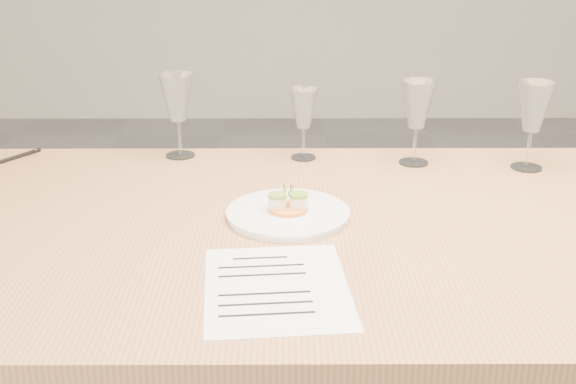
{
  "coord_description": "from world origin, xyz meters",
  "views": [
    {
      "loc": [
        -0.26,
        -1.37,
        1.35
      ],
      "look_at": [
        -0.26,
        0.05,
        0.8
      ],
      "focal_mm": 45.0,
      "sensor_mm": 36.0,
      "label": 1
    }
  ],
  "objects_px": {
    "ballpoint_pen": "(18,156)",
    "wine_glass_1": "(304,110)",
    "dinner_plate": "(288,213)",
    "wine_glass_3": "(534,108)",
    "dining_table": "(409,252)",
    "recipe_sheet": "(276,287)",
    "wine_glass_0": "(177,99)",
    "wine_glass_2": "(417,106)"
  },
  "relations": [
    {
      "from": "ballpoint_pen",
      "to": "wine_glass_1",
      "type": "height_order",
      "value": "wine_glass_1"
    },
    {
      "from": "recipe_sheet",
      "to": "wine_glass_3",
      "type": "distance_m",
      "value": 0.88
    },
    {
      "from": "recipe_sheet",
      "to": "ballpoint_pen",
      "type": "bearing_deg",
      "value": 129.61
    },
    {
      "from": "recipe_sheet",
      "to": "wine_glass_0",
      "type": "xyz_separation_m",
      "value": [
        -0.26,
        0.71,
        0.15
      ]
    },
    {
      "from": "dinner_plate",
      "to": "wine_glass_2",
      "type": "bearing_deg",
      "value": 47.25
    },
    {
      "from": "wine_glass_0",
      "to": "recipe_sheet",
      "type": "bearing_deg",
      "value": -69.91
    },
    {
      "from": "dinner_plate",
      "to": "ballpoint_pen",
      "type": "height_order",
      "value": "dinner_plate"
    },
    {
      "from": "wine_glass_0",
      "to": "wine_glass_1",
      "type": "relative_size",
      "value": 1.18
    },
    {
      "from": "recipe_sheet",
      "to": "wine_glass_0",
      "type": "height_order",
      "value": "wine_glass_0"
    },
    {
      "from": "ballpoint_pen",
      "to": "recipe_sheet",
      "type": "bearing_deg",
      "value": -101.28
    },
    {
      "from": "dinner_plate",
      "to": "recipe_sheet",
      "type": "height_order",
      "value": "dinner_plate"
    },
    {
      "from": "wine_glass_3",
      "to": "dinner_plate",
      "type": "bearing_deg",
      "value": -152.69
    },
    {
      "from": "wine_glass_2",
      "to": "wine_glass_3",
      "type": "xyz_separation_m",
      "value": [
        0.28,
        -0.04,
        0.0
      ]
    },
    {
      "from": "wine_glass_1",
      "to": "wine_glass_2",
      "type": "height_order",
      "value": "wine_glass_2"
    },
    {
      "from": "recipe_sheet",
      "to": "wine_glass_1",
      "type": "xyz_separation_m",
      "value": [
        0.06,
        0.69,
        0.13
      ]
    },
    {
      "from": "dining_table",
      "to": "wine_glass_1",
      "type": "bearing_deg",
      "value": 117.1
    },
    {
      "from": "dining_table",
      "to": "wine_glass_0",
      "type": "height_order",
      "value": "wine_glass_0"
    },
    {
      "from": "wine_glass_2",
      "to": "dinner_plate",
      "type": "bearing_deg",
      "value": -132.75
    },
    {
      "from": "wine_glass_3",
      "to": "recipe_sheet",
      "type": "bearing_deg",
      "value": -135.46
    },
    {
      "from": "dining_table",
      "to": "wine_glass_3",
      "type": "bearing_deg",
      "value": 44.37
    },
    {
      "from": "dinner_plate",
      "to": "wine_glass_3",
      "type": "distance_m",
      "value": 0.69
    },
    {
      "from": "dining_table",
      "to": "wine_glass_3",
      "type": "distance_m",
      "value": 0.53
    },
    {
      "from": "wine_glass_0",
      "to": "wine_glass_3",
      "type": "height_order",
      "value": "wine_glass_3"
    },
    {
      "from": "wine_glass_1",
      "to": "dining_table",
      "type": "bearing_deg",
      "value": -62.9
    },
    {
      "from": "dining_table",
      "to": "wine_glass_3",
      "type": "height_order",
      "value": "wine_glass_3"
    },
    {
      "from": "dining_table",
      "to": "wine_glass_2",
      "type": "bearing_deg",
      "value": 79.81
    },
    {
      "from": "ballpoint_pen",
      "to": "wine_glass_2",
      "type": "xyz_separation_m",
      "value": [
        1.03,
        -0.04,
        0.14
      ]
    },
    {
      "from": "dining_table",
      "to": "recipe_sheet",
      "type": "height_order",
      "value": "recipe_sheet"
    },
    {
      "from": "recipe_sheet",
      "to": "ballpoint_pen",
      "type": "distance_m",
      "value": 0.97
    },
    {
      "from": "wine_glass_3",
      "to": "ballpoint_pen",
      "type": "bearing_deg",
      "value": 176.37
    },
    {
      "from": "dining_table",
      "to": "recipe_sheet",
      "type": "bearing_deg",
      "value": -135.26
    },
    {
      "from": "recipe_sheet",
      "to": "wine_glass_2",
      "type": "relative_size",
      "value": 1.56
    },
    {
      "from": "ballpoint_pen",
      "to": "wine_glass_1",
      "type": "xyz_separation_m",
      "value": [
        0.75,
        -0.0,
        0.12
      ]
    },
    {
      "from": "ballpoint_pen",
      "to": "dining_table",
      "type": "bearing_deg",
      "value": -79.42
    },
    {
      "from": "ballpoint_pen",
      "to": "wine_glass_2",
      "type": "bearing_deg",
      "value": -58.21
    },
    {
      "from": "dining_table",
      "to": "wine_glass_0",
      "type": "relative_size",
      "value": 11.03
    },
    {
      "from": "dinner_plate",
      "to": "ballpoint_pen",
      "type": "relative_size",
      "value": 2.11
    },
    {
      "from": "wine_glass_0",
      "to": "wine_glass_2",
      "type": "height_order",
      "value": "wine_glass_0"
    },
    {
      "from": "dining_table",
      "to": "ballpoint_pen",
      "type": "xyz_separation_m",
      "value": [
        -0.96,
        0.42,
        0.07
      ]
    },
    {
      "from": "dinner_plate",
      "to": "wine_glass_1",
      "type": "bearing_deg",
      "value": 83.94
    },
    {
      "from": "ballpoint_pen",
      "to": "wine_glass_1",
      "type": "bearing_deg",
      "value": -55.95
    },
    {
      "from": "recipe_sheet",
      "to": "wine_glass_0",
      "type": "distance_m",
      "value": 0.77
    }
  ]
}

